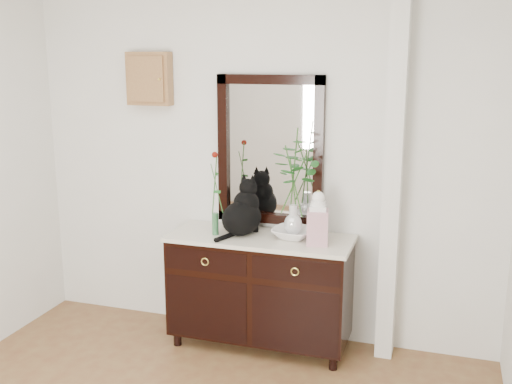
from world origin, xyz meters
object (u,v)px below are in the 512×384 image
(sideboard, at_px, (260,285))
(lotus_bowl, at_px, (293,233))
(cat, at_px, (242,207))
(ginger_jar, at_px, (318,217))

(sideboard, xyz_separation_m, lotus_bowl, (0.23, 0.03, 0.41))
(cat, height_order, lotus_bowl, cat)
(sideboard, bearing_deg, ginger_jar, -6.94)
(cat, xyz_separation_m, lotus_bowl, (0.38, 0.03, -0.17))
(sideboard, height_order, cat, cat)
(sideboard, distance_m, lotus_bowl, 0.47)
(lotus_bowl, bearing_deg, cat, -176.04)
(ginger_jar, bearing_deg, cat, 173.97)
(sideboard, xyz_separation_m, cat, (-0.14, 0.01, 0.58))
(lotus_bowl, distance_m, ginger_jar, 0.27)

